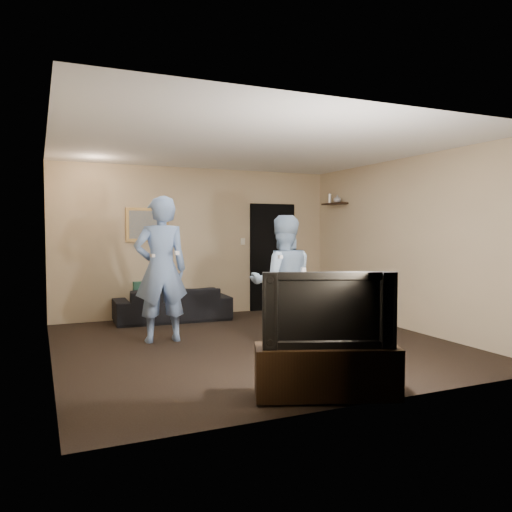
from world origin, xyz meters
name	(u,v)px	position (x,y,z in m)	size (l,w,h in m)	color
ground	(254,344)	(0.00, 0.00, 0.00)	(5.00, 5.00, 0.00)	black
ceiling	(254,146)	(0.00, 0.00, 2.60)	(5.00, 5.00, 0.04)	silver
wall_back	(198,242)	(0.00, 2.50, 1.30)	(5.00, 0.04, 2.60)	tan
wall_front	(370,255)	(0.00, -2.50, 1.30)	(5.00, 0.04, 2.60)	tan
wall_left	(49,249)	(-2.50, 0.00, 1.30)	(0.04, 5.00, 2.60)	tan
wall_right	(405,244)	(2.50, 0.00, 1.30)	(0.04, 5.00, 2.60)	tan
sofa	(173,304)	(-0.57, 2.09, 0.28)	(1.89, 0.74, 0.55)	black
throw_pillow	(146,293)	(-1.02, 2.09, 0.48)	(0.39, 0.12, 0.39)	#17463A
painting_frame	(147,225)	(-0.90, 2.48, 1.60)	(0.72, 0.05, 0.57)	olive
painting_canvas	(148,225)	(-0.90, 2.45, 1.60)	(0.62, 0.01, 0.47)	slate
doorway	(272,257)	(1.45, 2.47, 1.00)	(0.90, 0.06, 2.00)	black
light_switch	(243,241)	(0.85, 2.48, 1.30)	(0.08, 0.02, 0.12)	silver
wall_shelf	(334,204)	(2.39, 1.80, 1.99)	(0.20, 0.60, 0.03)	black
shelf_vase	(337,199)	(2.39, 1.71, 2.08)	(0.14, 0.14, 0.14)	#BCBCC1
shelf_figurine	(330,199)	(2.39, 1.96, 2.09)	(0.06, 0.06, 0.18)	silver
tv_console	(327,371)	(-0.27, -2.25, 0.25)	(1.28, 0.41, 0.46)	black
television	(327,309)	(-0.27, -2.25, 0.81)	(1.17, 0.15, 0.67)	black
wii_player_left	(161,269)	(-1.10, 0.63, 0.98)	(0.74, 0.54, 1.96)	#799BD3
wii_player_right	(283,283)	(0.17, -0.49, 0.85)	(0.97, 0.84, 1.69)	#7F9AB8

